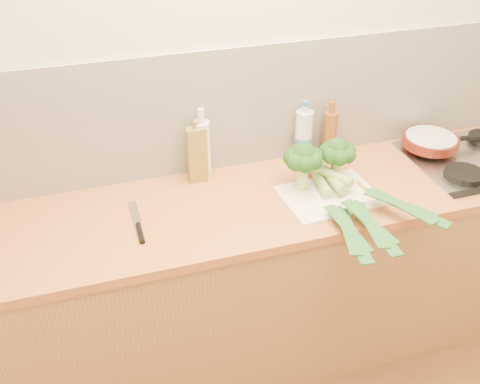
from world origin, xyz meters
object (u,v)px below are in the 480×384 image
at_px(chopping_board, 329,196).
at_px(skillet, 431,140).
at_px(gas_hob, 476,158).
at_px(chefs_knife, 139,228).

height_order(chopping_board, skillet, skillet).
bearing_deg(chopping_board, gas_hob, 0.78).
height_order(gas_hob, chopping_board, gas_hob).
bearing_deg(chefs_knife, chopping_board, -1.36).
distance_m(chefs_knife, skillet, 1.40).
relative_size(chopping_board, skillet, 1.03).
bearing_deg(chefs_knife, skillet, 7.42).
relative_size(gas_hob, skillet, 1.55).
distance_m(gas_hob, chopping_board, 0.77).
distance_m(chopping_board, skillet, 0.64).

